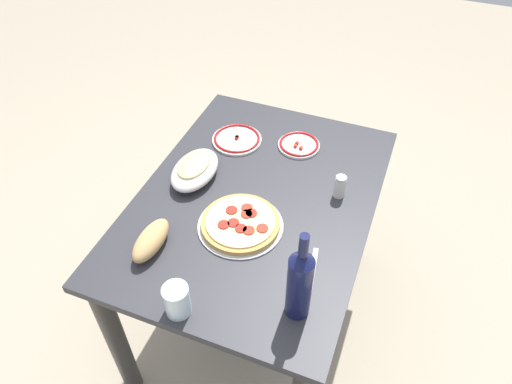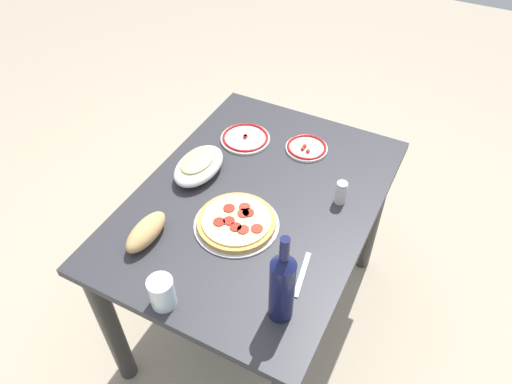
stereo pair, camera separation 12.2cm
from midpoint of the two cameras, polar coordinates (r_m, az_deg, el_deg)
ground_plane at (r=2.26m, az=-1.59°, el=-14.19°), size 8.00×8.00×0.00m
dining_table at (r=1.78m, az=-1.97°, el=-4.04°), size 1.11×0.80×0.74m
pepperoni_pizza at (r=1.57m, az=-3.95°, el=-3.89°), size 0.29×0.29×0.03m
baked_pasta_dish at (r=1.75m, az=-9.33°, el=2.71°), size 0.24×0.15×0.08m
wine_bottle at (r=1.28m, az=2.49°, el=-10.90°), size 0.07×0.07×0.32m
water_glass at (r=1.38m, az=-12.01°, el=-12.64°), size 0.07×0.07×0.10m
side_plate_near at (r=1.88m, az=3.31°, el=5.62°), size 0.16×0.16×0.02m
side_plate_far at (r=1.91m, az=-4.14°, el=6.27°), size 0.20×0.20×0.02m
bread_loaf at (r=1.55m, az=-14.69°, el=-5.70°), size 0.18×0.08×0.07m
spice_shaker at (r=1.67m, az=7.96°, el=0.58°), size 0.04×0.04×0.09m
fork_left at (r=1.47m, az=4.42°, el=-9.36°), size 0.17×0.04×0.00m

